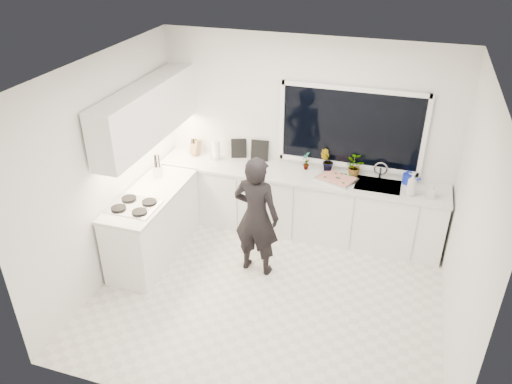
% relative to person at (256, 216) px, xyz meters
% --- Properties ---
extents(floor, '(4.00, 3.50, 0.02)m').
position_rel_person_xyz_m(floor, '(0.29, -0.43, -0.80)').
color(floor, beige).
rests_on(floor, ground).
extents(wall_back, '(4.00, 0.02, 2.70)m').
position_rel_person_xyz_m(wall_back, '(0.29, 1.33, 0.56)').
color(wall_back, white).
rests_on(wall_back, ground).
extents(wall_left, '(0.02, 3.50, 2.70)m').
position_rel_person_xyz_m(wall_left, '(-1.72, -0.43, 0.56)').
color(wall_left, white).
rests_on(wall_left, ground).
extents(wall_right, '(0.02, 3.50, 2.70)m').
position_rel_person_xyz_m(wall_right, '(2.30, -0.43, 0.56)').
color(wall_right, white).
rests_on(wall_right, ground).
extents(ceiling, '(4.00, 3.50, 0.02)m').
position_rel_person_xyz_m(ceiling, '(0.29, -0.43, 1.92)').
color(ceiling, white).
rests_on(ceiling, wall_back).
extents(window, '(1.80, 0.02, 1.00)m').
position_rel_person_xyz_m(window, '(0.89, 1.30, 0.76)').
color(window, black).
rests_on(window, wall_back).
extents(base_cabinets_back, '(3.92, 0.58, 0.88)m').
position_rel_person_xyz_m(base_cabinets_back, '(0.29, 1.02, -0.35)').
color(base_cabinets_back, white).
rests_on(base_cabinets_back, floor).
extents(base_cabinets_left, '(0.58, 1.60, 0.88)m').
position_rel_person_xyz_m(base_cabinets_left, '(-1.38, -0.08, -0.35)').
color(base_cabinets_left, white).
rests_on(base_cabinets_left, floor).
extents(countertop_back, '(3.94, 0.62, 0.04)m').
position_rel_person_xyz_m(countertop_back, '(0.29, 1.01, 0.11)').
color(countertop_back, silver).
rests_on(countertop_back, base_cabinets_back).
extents(countertop_left, '(0.62, 1.60, 0.04)m').
position_rel_person_xyz_m(countertop_left, '(-1.38, -0.08, 0.11)').
color(countertop_left, silver).
rests_on(countertop_left, base_cabinets_left).
extents(upper_cabinets, '(0.34, 2.10, 0.70)m').
position_rel_person_xyz_m(upper_cabinets, '(-1.50, 0.27, 1.06)').
color(upper_cabinets, white).
rests_on(upper_cabinets, wall_left).
extents(sink, '(0.58, 0.42, 0.14)m').
position_rel_person_xyz_m(sink, '(1.34, 1.02, 0.08)').
color(sink, silver).
rests_on(sink, countertop_back).
extents(faucet, '(0.03, 0.03, 0.22)m').
position_rel_person_xyz_m(faucet, '(1.34, 1.22, 0.24)').
color(faucet, silver).
rests_on(faucet, countertop_back).
extents(stovetop, '(0.56, 0.48, 0.03)m').
position_rel_person_xyz_m(stovetop, '(-1.40, -0.43, 0.14)').
color(stovetop, black).
rests_on(stovetop, countertop_left).
extents(person, '(0.61, 0.43, 1.59)m').
position_rel_person_xyz_m(person, '(0.00, 0.00, 0.00)').
color(person, black).
rests_on(person, floor).
extents(pizza_tray, '(0.57, 0.50, 0.03)m').
position_rel_person_xyz_m(pizza_tray, '(0.80, 0.99, 0.14)').
color(pizza_tray, silver).
rests_on(pizza_tray, countertop_back).
extents(pizza, '(0.52, 0.45, 0.01)m').
position_rel_person_xyz_m(pizza, '(0.80, 0.99, 0.16)').
color(pizza, '#B41F18').
rests_on(pizza, pizza_tray).
extents(watering_can, '(0.18, 0.18, 0.13)m').
position_rel_person_xyz_m(watering_can, '(1.70, 1.18, 0.19)').
color(watering_can, '#1428BC').
rests_on(watering_can, countertop_back).
extents(paper_towel_roll, '(0.12, 0.12, 0.26)m').
position_rel_person_xyz_m(paper_towel_roll, '(-0.96, 1.12, 0.26)').
color(paper_towel_roll, white).
rests_on(paper_towel_roll, countertop_back).
extents(knife_block, '(0.16, 0.14, 0.22)m').
position_rel_person_xyz_m(knife_block, '(-1.29, 1.16, 0.24)').
color(knife_block, '#A2684B').
rests_on(knife_block, countertop_back).
extents(utensil_crock, '(0.17, 0.17, 0.16)m').
position_rel_person_xyz_m(utensil_crock, '(-1.49, 0.37, 0.21)').
color(utensil_crock, '#B7B8BC').
rests_on(utensil_crock, countertop_left).
extents(picture_frame_large, '(0.21, 0.09, 0.28)m').
position_rel_person_xyz_m(picture_frame_large, '(-0.66, 1.26, 0.27)').
color(picture_frame_large, black).
rests_on(picture_frame_large, countertop_back).
extents(picture_frame_small, '(0.25, 0.04, 0.30)m').
position_rel_person_xyz_m(picture_frame_small, '(-0.35, 1.26, 0.28)').
color(picture_frame_small, black).
rests_on(picture_frame_small, countertop_back).
extents(herb_plants, '(0.86, 0.32, 0.33)m').
position_rel_person_xyz_m(herb_plants, '(0.79, 1.18, 0.27)').
color(herb_plants, '#26662D').
rests_on(herb_plants, countertop_back).
extents(soap_bottles, '(0.34, 0.12, 0.30)m').
position_rel_person_xyz_m(soap_bottles, '(1.82, 0.87, 0.26)').
color(soap_bottles, '#D8BF66').
rests_on(soap_bottles, countertop_back).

